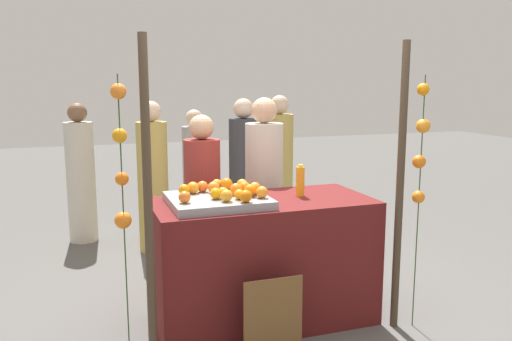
{
  "coord_description": "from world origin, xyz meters",
  "views": [
    {
      "loc": [
        -1.31,
        -3.6,
        1.83
      ],
      "look_at": [
        0.0,
        0.15,
        1.15
      ],
      "focal_mm": 36.96,
      "sensor_mm": 36.0,
      "label": 1
    }
  ],
  "objects_px": {
    "chalkboard_sign": "(273,320)",
    "stall_counter": "(262,261)",
    "juice_bottle": "(300,181)",
    "orange_1": "(224,193)",
    "vendor_left": "(203,211)",
    "orange_0": "(262,192)",
    "vendor_right": "(264,198)"
  },
  "relations": [
    {
      "from": "orange_0",
      "to": "orange_1",
      "type": "height_order",
      "value": "orange_0"
    },
    {
      "from": "juice_bottle",
      "to": "vendor_left",
      "type": "xyz_separation_m",
      "value": [
        -0.61,
        0.67,
        -0.34
      ]
    },
    {
      "from": "juice_bottle",
      "to": "vendor_left",
      "type": "bearing_deg",
      "value": 132.36
    },
    {
      "from": "chalkboard_sign",
      "to": "vendor_left",
      "type": "bearing_deg",
      "value": 96.83
    },
    {
      "from": "orange_1",
      "to": "vendor_left",
      "type": "bearing_deg",
      "value": 87.36
    },
    {
      "from": "vendor_left",
      "to": "vendor_right",
      "type": "xyz_separation_m",
      "value": [
        0.58,
        0.04,
        0.06
      ]
    },
    {
      "from": "vendor_left",
      "to": "orange_0",
      "type": "bearing_deg",
      "value": -76.25
    },
    {
      "from": "orange_1",
      "to": "vendor_left",
      "type": "distance_m",
      "value": 0.86
    },
    {
      "from": "stall_counter",
      "to": "orange_1",
      "type": "distance_m",
      "value": 0.66
    },
    {
      "from": "orange_1",
      "to": "chalkboard_sign",
      "type": "relative_size",
      "value": 0.13
    },
    {
      "from": "chalkboard_sign",
      "to": "vendor_left",
      "type": "height_order",
      "value": "vendor_left"
    },
    {
      "from": "stall_counter",
      "to": "orange_1",
      "type": "height_order",
      "value": "orange_1"
    },
    {
      "from": "stall_counter",
      "to": "juice_bottle",
      "type": "relative_size",
      "value": 6.68
    },
    {
      "from": "stall_counter",
      "to": "vendor_left",
      "type": "height_order",
      "value": "vendor_left"
    },
    {
      "from": "orange_1",
      "to": "stall_counter",
      "type": "bearing_deg",
      "value": 15.15
    },
    {
      "from": "orange_0",
      "to": "vendor_right",
      "type": "height_order",
      "value": "vendor_right"
    },
    {
      "from": "orange_0",
      "to": "vendor_left",
      "type": "bearing_deg",
      "value": 103.75
    },
    {
      "from": "orange_1",
      "to": "orange_0",
      "type": "bearing_deg",
      "value": -20.25
    },
    {
      "from": "orange_0",
      "to": "juice_bottle",
      "type": "bearing_deg",
      "value": 29.18
    },
    {
      "from": "vendor_right",
      "to": "orange_1",
      "type": "bearing_deg",
      "value": -126.1
    },
    {
      "from": "chalkboard_sign",
      "to": "stall_counter",
      "type": "bearing_deg",
      "value": 76.67
    },
    {
      "from": "orange_0",
      "to": "juice_bottle",
      "type": "distance_m",
      "value": 0.45
    },
    {
      "from": "juice_bottle",
      "to": "vendor_left",
      "type": "height_order",
      "value": "vendor_left"
    },
    {
      "from": "orange_1",
      "to": "vendor_left",
      "type": "xyz_separation_m",
      "value": [
        0.04,
        0.8,
        -0.32
      ]
    },
    {
      "from": "juice_bottle",
      "to": "vendor_right",
      "type": "relative_size",
      "value": 0.15
    },
    {
      "from": "orange_0",
      "to": "stall_counter",
      "type": "bearing_deg",
      "value": 68.53
    },
    {
      "from": "stall_counter",
      "to": "chalkboard_sign",
      "type": "height_order",
      "value": "stall_counter"
    },
    {
      "from": "orange_0",
      "to": "vendor_left",
      "type": "distance_m",
      "value": 0.97
    },
    {
      "from": "orange_0",
      "to": "vendor_left",
      "type": "xyz_separation_m",
      "value": [
        -0.22,
        0.89,
        -0.33
      ]
    },
    {
      "from": "stall_counter",
      "to": "juice_bottle",
      "type": "bearing_deg",
      "value": 6.64
    },
    {
      "from": "orange_1",
      "to": "vendor_right",
      "type": "distance_m",
      "value": 1.07
    },
    {
      "from": "vendor_right",
      "to": "vendor_left",
      "type": "bearing_deg",
      "value": -175.59
    }
  ]
}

